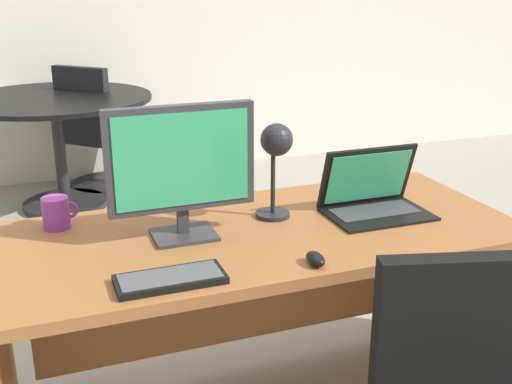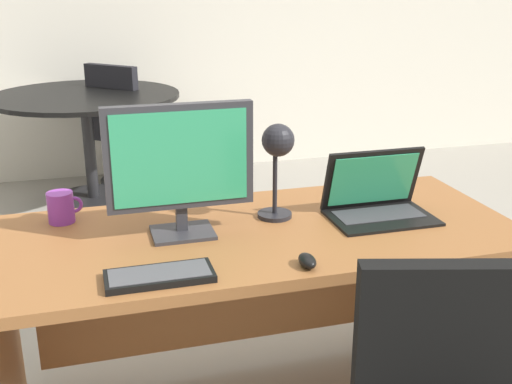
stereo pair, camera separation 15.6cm
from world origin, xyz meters
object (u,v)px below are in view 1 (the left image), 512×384
at_px(meeting_table, 57,124).
at_px(mouse, 315,259).
at_px(meeting_chair_near, 99,141).
at_px(desk, 255,278).
at_px(monitor, 181,164).
at_px(coffee_mug, 57,213).
at_px(keyboard, 170,279).
at_px(laptop, 372,192).
at_px(desk_lamp, 276,152).

bearing_deg(meeting_table, mouse, -78.84).
bearing_deg(meeting_chair_near, desk, -85.79).
relative_size(monitor, mouse, 5.56).
distance_m(desk, mouse, 0.42).
bearing_deg(desk, meeting_table, 101.47).
height_order(mouse, coffee_mug, coffee_mug).
relative_size(desk, coffee_mug, 14.65).
relative_size(keyboard, coffee_mug, 2.55).
bearing_deg(laptop, mouse, -138.41).
xyz_separation_m(desk, coffee_mug, (-0.63, 0.20, 0.26)).
height_order(keyboard, meeting_table, meeting_table).
bearing_deg(monitor, meeting_table, 95.74).
distance_m(monitor, desk_lamp, 0.34).
relative_size(laptop, desk_lamp, 1.06).
height_order(laptop, meeting_chair_near, laptop).
relative_size(desk, keyboard, 5.76).
bearing_deg(desk, coffee_mug, 162.14).
distance_m(coffee_mug, meeting_chair_near, 2.63).
bearing_deg(mouse, meeting_table, 101.16).
relative_size(coffee_mug, meeting_chair_near, 0.13).
height_order(monitor, keyboard, monitor).
xyz_separation_m(desk_lamp, coffee_mug, (-0.71, 0.18, -0.19)).
xyz_separation_m(desk_lamp, meeting_chair_near, (-0.29, 2.75, -0.59)).
bearing_deg(meeting_chair_near, monitor, -90.96).
height_order(monitor, mouse, monitor).
xyz_separation_m(mouse, coffee_mug, (-0.68, 0.56, 0.03)).
height_order(laptop, meeting_table, laptop).
bearing_deg(coffee_mug, meeting_table, 86.78).
relative_size(desk, monitor, 3.69).
distance_m(meeting_table, meeting_chair_near, 0.47).
relative_size(mouse, meeting_table, 0.07).
bearing_deg(desk_lamp, meeting_chair_near, 96.01).
xyz_separation_m(desk, meeting_chair_near, (-0.20, 2.77, -0.14)).
height_order(desk_lamp, coffee_mug, desk_lamp).
height_order(monitor, laptop, monitor).
distance_m(laptop, keyboard, 0.86).
xyz_separation_m(keyboard, meeting_chair_near, (0.16, 3.09, -0.36)).
relative_size(meeting_table, meeting_chair_near, 1.36).
bearing_deg(meeting_table, desk_lamp, -76.50).
bearing_deg(desk, meeting_chair_near, 94.21).
xyz_separation_m(coffee_mug, meeting_table, (0.13, 2.27, -0.19)).
bearing_deg(monitor, desk, 4.36).
height_order(mouse, desk_lamp, desk_lamp).
height_order(desk, meeting_table, meeting_table).
bearing_deg(laptop, meeting_table, 110.62).
relative_size(desk_lamp, meeting_table, 0.27).
relative_size(laptop, mouse, 4.23).
bearing_deg(desk, laptop, -2.72).
bearing_deg(coffee_mug, laptop, -11.85).
xyz_separation_m(keyboard, mouse, (0.42, -0.04, 0.01)).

